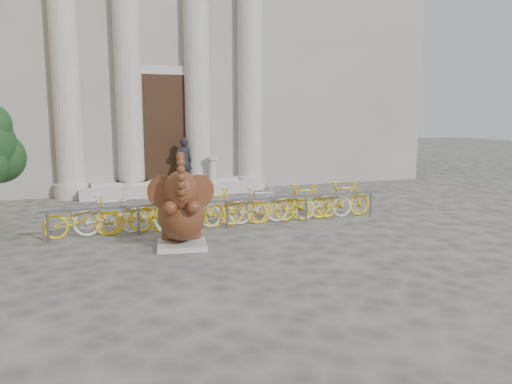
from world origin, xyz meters
name	(u,v)px	position (x,y,z in m)	size (l,w,h in m)	color
ground	(260,274)	(0.00, 0.00, 0.00)	(80.00, 80.00, 0.00)	#474442
classical_building	(143,41)	(0.00, 14.93, 5.98)	(22.00, 10.70, 12.00)	gray
entrance_steps	(168,189)	(0.00, 9.40, 0.18)	(6.00, 1.20, 0.36)	#A8A59E
elephant_statue	(181,213)	(-0.96, 2.21, 0.75)	(1.37, 1.61, 2.07)	#A8A59E
bike_rack	(224,207)	(0.46, 3.91, 0.50)	(8.71, 0.53, 1.00)	slate
pedestrian	(184,161)	(0.57, 9.35, 1.18)	(0.60, 0.39, 1.64)	black
balustrade_post	(212,171)	(1.54, 9.10, 0.80)	(0.39, 0.39, 0.96)	#A8A59E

